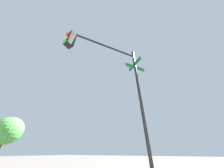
{
  "coord_description": "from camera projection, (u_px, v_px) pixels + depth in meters",
  "views": [
    {
      "loc": [
        -7.46,
        -2.69,
        1.22
      ],
      "look_at": [
        -5.31,
        -6.44,
        4.11
      ],
      "focal_mm": 16.55,
      "sensor_mm": 36.0,
      "label": 1
    }
  ],
  "objects": [
    {
      "name": "traffic_signal_near",
      "position": [
        109.0,
        67.0,
        4.44
      ],
      "size": [
        2.47,
        3.25,
        6.01
      ],
      "color": "black",
      "rests_on": "ground_plane"
    },
    {
      "name": "street_tree",
      "position": [
        8.0,
        131.0,
        11.17
      ],
      "size": [
        2.76,
        2.76,
        4.62
      ],
      "color": "#4C331E",
      "rests_on": "ground_plane"
    }
  ]
}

